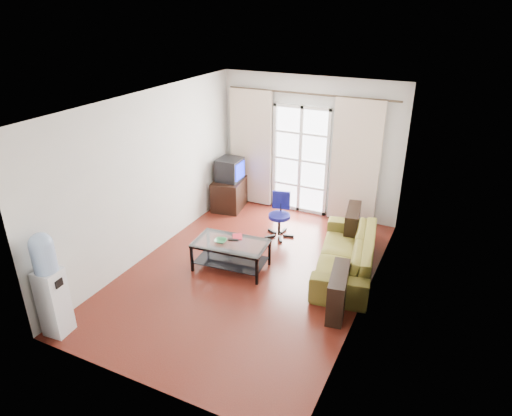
{
  "coord_description": "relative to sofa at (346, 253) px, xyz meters",
  "views": [
    {
      "loc": [
        2.77,
        -5.51,
        3.95
      ],
      "look_at": [
        -0.06,
        0.35,
        0.97
      ],
      "focal_mm": 32.0,
      "sensor_mm": 36.0,
      "label": 1
    }
  ],
  "objects": [
    {
      "name": "radiator",
      "position": [
        -0.54,
        1.79,
        0.02
      ],
      "size": [
        0.64,
        0.12,
        0.64
      ],
      "primitive_type": "cube",
      "color": "#97979A",
      "rests_on": "floor"
    },
    {
      "name": "tv_stand",
      "position": [
        -2.83,
        1.36,
        -0.0
      ],
      "size": [
        0.69,
        0.92,
        0.61
      ],
      "primitive_type": "cube",
      "rotation": [
        0.0,
        0.0,
        0.16
      ],
      "color": "black",
      "rests_on": "floor"
    },
    {
      "name": "task_chair",
      "position": [
        -1.41,
        0.64,
        -0.07
      ],
      "size": [
        0.67,
        0.67,
        0.81
      ],
      "rotation": [
        0.0,
        0.0,
        0.23
      ],
      "color": "black",
      "rests_on": "floor"
    },
    {
      "name": "bowl",
      "position": [
        -1.81,
        -0.79,
        0.18
      ],
      "size": [
        0.26,
        0.26,
        0.05
      ],
      "primitive_type": "imported",
      "rotation": [
        0.0,
        0.0,
        0.18
      ],
      "color": "#2E8049",
      "rests_on": "coffee_table"
    },
    {
      "name": "sofa",
      "position": [
        0.0,
        0.0,
        0.0
      ],
      "size": [
        2.39,
        1.53,
        0.62
      ],
      "primitive_type": "imported",
      "rotation": [
        0.0,
        0.0,
        -1.4
      ],
      "color": "olive",
      "rests_on": "floor"
    },
    {
      "name": "wall_front",
      "position": [
        -1.34,
        -3.31,
        1.04
      ],
      "size": [
        3.6,
        0.02,
        2.7
      ],
      "primitive_type": "cube",
      "color": "silver",
      "rests_on": "floor"
    },
    {
      "name": "ceiling",
      "position": [
        -1.34,
        -0.71,
        2.39
      ],
      "size": [
        5.2,
        5.2,
        0.0
      ],
      "primitive_type": "plane",
      "rotation": [
        3.14,
        0.0,
        0.0
      ],
      "color": "white",
      "rests_on": "wall_back"
    },
    {
      "name": "floor",
      "position": [
        -1.34,
        -0.71,
        -0.31
      ],
      "size": [
        5.2,
        5.2,
        0.0
      ],
      "primitive_type": "plane",
      "color": "maroon",
      "rests_on": "ground"
    },
    {
      "name": "book",
      "position": [
        -1.72,
        -0.57,
        0.17
      ],
      "size": [
        0.32,
        0.33,
        0.02
      ],
      "primitive_type": "imported",
      "rotation": [
        0.0,
        0.0,
        0.52
      ],
      "color": "maroon",
      "rests_on": "coffee_table"
    },
    {
      "name": "french_door",
      "position": [
        -1.49,
        1.83,
        0.77
      ],
      "size": [
        1.16,
        0.06,
        2.15
      ],
      "color": "white",
      "rests_on": "wall_back"
    },
    {
      "name": "remote",
      "position": [
        -1.66,
        -0.65,
        0.17
      ],
      "size": [
        0.17,
        0.1,
        0.02
      ],
      "primitive_type": "cube",
      "rotation": [
        0.0,
        0.0,
        0.31
      ],
      "color": "black",
      "rests_on": "coffee_table"
    },
    {
      "name": "wall_right",
      "position": [
        0.46,
        -0.71,
        1.04
      ],
      "size": [
        0.02,
        5.2,
        2.7
      ],
      "primitive_type": "cube",
      "color": "silver",
      "rests_on": "floor"
    },
    {
      "name": "wall_back",
      "position": [
        -1.34,
        1.89,
        1.04
      ],
      "size": [
        3.6,
        0.02,
        2.7
      ],
      "primitive_type": "cube",
      "color": "silver",
      "rests_on": "floor"
    },
    {
      "name": "curtain_right",
      "position": [
        -0.39,
        1.77,
        0.89
      ],
      "size": [
        0.9,
        0.07,
        2.35
      ],
      "primitive_type": "cube",
      "color": "beige",
      "rests_on": "curtain_rod"
    },
    {
      "name": "wall_left",
      "position": [
        -3.14,
        -0.71,
        1.04
      ],
      "size": [
        0.02,
        5.2,
        2.7
      ],
      "primitive_type": "cube",
      "color": "silver",
      "rests_on": "floor"
    },
    {
      "name": "crt_tv",
      "position": [
        -2.83,
        1.34,
        0.53
      ],
      "size": [
        0.51,
        0.5,
        0.45
      ],
      "rotation": [
        0.0,
        0.0,
        0.04
      ],
      "color": "black",
      "rests_on": "tv_stand"
    },
    {
      "name": "water_cooler",
      "position": [
        -2.94,
        -3.06,
        0.45
      ],
      "size": [
        0.33,
        0.32,
        1.45
      ],
      "rotation": [
        0.0,
        0.0,
        0.09
      ],
      "color": "silver",
      "rests_on": "floor"
    },
    {
      "name": "curtain_rod",
      "position": [
        -1.34,
        1.79,
        2.07
      ],
      "size": [
        3.3,
        0.04,
        0.04
      ],
      "primitive_type": "cylinder",
      "rotation": [
        0.0,
        1.57,
        0.0
      ],
      "color": "#4C3F2D",
      "rests_on": "wall_back"
    },
    {
      "name": "curtain_left",
      "position": [
        -2.54,
        1.77,
        0.89
      ],
      "size": [
        0.9,
        0.07,
        2.35
      ],
      "primitive_type": "cube",
      "color": "beige",
      "rests_on": "curtain_rod"
    },
    {
      "name": "coffee_table",
      "position": [
        -1.67,
        -0.72,
        -0.01
      ],
      "size": [
        1.21,
        0.77,
        0.47
      ],
      "rotation": [
        0.0,
        0.0,
        0.1
      ],
      "color": "silver",
      "rests_on": "floor"
    }
  ]
}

